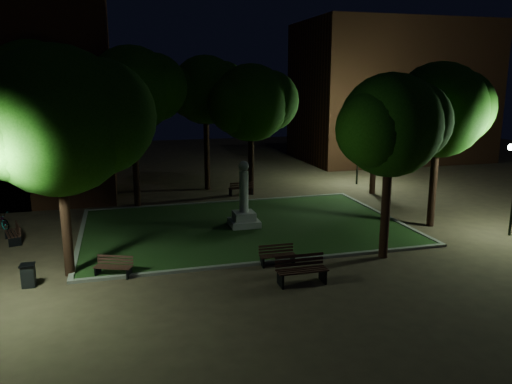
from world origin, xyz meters
TOP-DOWN VIEW (x-y plane):
  - ground at (0.00, 0.00)m, footprint 80.00×80.00m
  - lawn at (0.00, 2.00)m, footprint 15.00×10.00m
  - lawn_kerb at (0.00, 2.00)m, footprint 15.40×10.40m
  - monument at (0.00, 2.00)m, footprint 1.40×1.40m
  - building_far at (18.00, 20.00)m, footprint 16.00×10.00m
  - tree_west at (-7.55, -2.28)m, footprint 6.42×5.24m
  - tree_north_wl at (-4.75, 7.28)m, footprint 5.69×4.65m
  - tree_north_er at (2.29, 8.92)m, footprint 5.75×4.69m
  - tree_ne at (9.76, 7.14)m, footprint 4.69×3.83m
  - tree_east at (9.02, -0.19)m, footprint 5.50×4.49m
  - tree_se at (4.51, -3.61)m, footprint 4.90×4.00m
  - tree_nw at (-9.74, 8.60)m, footprint 6.76×5.52m
  - tree_far_north at (-0.11, 11.13)m, footprint 5.31×4.33m
  - lamppost_nw at (-11.57, 9.59)m, footprint 1.18×0.28m
  - lamppost_ne at (10.03, 10.04)m, footprint 1.18×0.28m
  - bench_near_left at (0.29, -5.22)m, footprint 1.81×0.65m
  - bench_near_right at (0.02, -3.26)m, footprint 1.41×0.52m
  - bench_west_near at (-6.10, -2.82)m, footprint 1.44×0.96m
  - bench_left_side at (-10.38, 2.44)m, footprint 0.93×1.58m
  - bench_far_side at (1.52, 8.90)m, footprint 1.57×0.63m
  - trash_bin at (-8.95, -3.02)m, footprint 0.48×0.48m

SIDE VIEW (x-z plane):
  - ground at x=0.00m, z-range 0.00..0.00m
  - lawn at x=0.00m, z-range 0.00..0.08m
  - lawn_kerb at x=0.00m, z-range 0.00..0.12m
  - bench_west_near at x=-6.10m, z-range -0.02..0.73m
  - bench_near_right at x=0.02m, z-range -0.02..0.75m
  - bench_left_side at x=-10.38m, z-range -0.02..0.79m
  - bench_far_side at x=1.52m, z-range -0.02..0.82m
  - trash_bin at x=-8.95m, z-range 0.01..0.83m
  - bench_near_left at x=0.29m, z-range -0.03..0.96m
  - monument at x=0.00m, z-range -0.64..2.56m
  - lamppost_nw at x=-11.57m, z-range 0.84..4.79m
  - lamppost_ne at x=10.03m, z-range 0.84..4.81m
  - tree_ne at x=9.76m, z-range 1.29..7.72m
  - tree_se at x=4.51m, z-range 1.66..8.99m
  - tree_west at x=-7.55m, z-range 1.51..9.77m
  - tree_east at x=9.02m, z-range 1.70..9.60m
  - tree_north_er at x=2.29m, z-range 1.66..9.70m
  - building_far at x=18.00m, z-range 0.00..12.00m
  - tree_nw at x=-9.74m, z-range 1.82..10.98m
  - tree_far_north at x=-0.11m, z-range 2.12..10.72m
  - tree_north_wl at x=-4.75m, z-range 2.10..10.97m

